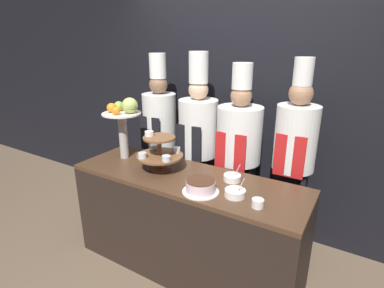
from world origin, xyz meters
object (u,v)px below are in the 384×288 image
object	(u,v)px
serving_bowl_near	(235,193)
serving_bowl_far	(232,178)
cake_round	(201,186)
cup_white	(258,203)
chef_center_right	(238,152)
chef_right	(293,157)
fruit_pedestal	(124,116)
tiered_stand	(159,152)
chef_left	(160,133)
chef_center_left	(198,141)

from	to	relation	value
serving_bowl_near	serving_bowl_far	world-z (taller)	serving_bowl_near
cake_round	cup_white	xyz separation A→B (m)	(0.43, 0.01, -0.02)
cake_round	chef_center_right	world-z (taller)	chef_center_right
cup_white	chef_right	world-z (taller)	chef_right
fruit_pedestal	cake_round	size ratio (longest dim) A/B	2.13
tiered_stand	serving_bowl_near	distance (m)	0.76
fruit_pedestal	chef_center_right	size ratio (longest dim) A/B	0.33
cake_round	serving_bowl_far	distance (m)	0.32
cup_white	fruit_pedestal	bearing A→B (deg)	170.72
chef_left	serving_bowl_far	bearing A→B (deg)	-23.87
chef_left	chef_center_left	distance (m)	0.48
cake_round	chef_right	distance (m)	0.90
cup_white	serving_bowl_near	xyz separation A→B (m)	(-0.19, 0.06, -0.00)
cup_white	serving_bowl_near	world-z (taller)	serving_bowl_near
cup_white	chef_center_right	world-z (taller)	chef_center_right
chef_center_left	chef_right	bearing A→B (deg)	0.00
tiered_stand	cup_white	bearing A→B (deg)	-9.62
tiered_stand	cake_round	bearing A→B (deg)	-18.87
chef_center_left	chef_right	size ratio (longest dim) A/B	1.02
chef_center_right	chef_right	bearing A→B (deg)	0.00
cake_round	fruit_pedestal	bearing A→B (deg)	165.86
chef_left	cake_round	bearing A→B (deg)	-39.04
chef_left	chef_center_left	size ratio (longest dim) A/B	0.99
tiered_stand	chef_left	bearing A→B (deg)	126.82
serving_bowl_near	chef_center_left	world-z (taller)	chef_center_left
chef_center_left	chef_center_right	world-z (taller)	chef_center_left
cake_round	serving_bowl_near	xyz separation A→B (m)	(0.24, 0.07, -0.02)
tiered_stand	chef_right	xyz separation A→B (m)	(0.97, 0.60, -0.05)
fruit_pedestal	cake_round	bearing A→B (deg)	-14.14
fruit_pedestal	chef_center_left	xyz separation A→B (m)	(0.47, 0.53, -0.30)
serving_bowl_near	chef_center_left	bearing A→B (deg)	135.58
cup_white	cake_round	bearing A→B (deg)	-178.16
cake_round	chef_center_right	size ratio (longest dim) A/B	0.15
tiered_stand	fruit_pedestal	bearing A→B (deg)	171.41
cup_white	chef_right	size ratio (longest dim) A/B	0.04
cake_round	chef_center_left	world-z (taller)	chef_center_left
chef_left	chef_center_right	size ratio (longest dim) A/B	1.04
serving_bowl_far	chef_center_left	bearing A→B (deg)	141.27
chef_left	chef_right	distance (m)	1.41
tiered_stand	cake_round	world-z (taller)	tiered_stand
cake_round	chef_left	size ratio (longest dim) A/B	0.15
fruit_pedestal	chef_left	size ratio (longest dim) A/B	0.32
cake_round	cup_white	distance (m)	0.43
cup_white	chef_left	distance (m)	1.57
serving_bowl_far	chef_right	distance (m)	0.59
chef_center_right	chef_left	bearing A→B (deg)	180.00
cup_white	chef_center_right	xyz separation A→B (m)	(-0.46, 0.75, 0.04)
chef_center_left	serving_bowl_near	bearing A→B (deg)	-44.42
serving_bowl_far	chef_right	size ratio (longest dim) A/B	0.08
serving_bowl_far	chef_left	xyz separation A→B (m)	(-1.06, 0.47, 0.08)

